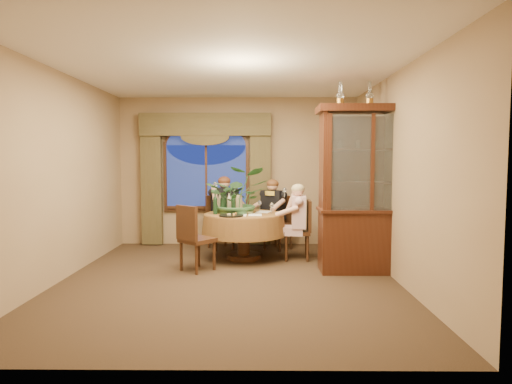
{
  "coord_description": "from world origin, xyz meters",
  "views": [
    {
      "loc": [
        0.42,
        -5.68,
        1.62
      ],
      "look_at": [
        0.36,
        1.25,
        1.1
      ],
      "focal_mm": 30.0,
      "sensor_mm": 36.0,
      "label": 1
    }
  ],
  "objects_px": {
    "oil_lamp_right": "(399,94)",
    "chair_front_left": "(198,238)",
    "olive_bowl": "(249,212)",
    "wine_bottle_0": "(225,202)",
    "dining_table": "(244,236)",
    "oil_lamp_center": "(370,94)",
    "oil_lamp_left": "(340,94)",
    "wine_bottle_2": "(229,203)",
    "chair_right": "(297,230)",
    "centerpiece_plant": "(238,174)",
    "china_cabinet": "(368,190)",
    "wine_bottle_3": "(234,204)",
    "person_back": "(224,213)",
    "chair_back": "(221,223)",
    "wine_bottle_1": "(220,203)",
    "chair_back_right": "(278,223)",
    "stoneware_vase": "(238,204)",
    "person_scarf": "(273,214)",
    "person_pink": "(299,222)",
    "wine_bottle_5": "(222,204)",
    "wine_bottle_4": "(215,204)"
  },
  "relations": [
    {
      "from": "oil_lamp_right",
      "to": "chair_front_left",
      "type": "relative_size",
      "value": 0.35
    },
    {
      "from": "chair_right",
      "to": "wine_bottle_0",
      "type": "xyz_separation_m",
      "value": [
        -1.18,
        0.21,
        0.44
      ]
    },
    {
      "from": "chair_back",
      "to": "wine_bottle_1",
      "type": "distance_m",
      "value": 0.85
    },
    {
      "from": "china_cabinet",
      "to": "chair_back_right",
      "type": "distance_m",
      "value": 2.1
    },
    {
      "from": "chair_right",
      "to": "stoneware_vase",
      "type": "relative_size",
      "value": 3.31
    },
    {
      "from": "person_back",
      "to": "chair_back",
      "type": "bearing_deg",
      "value": -41.49
    },
    {
      "from": "chair_front_left",
      "to": "wine_bottle_1",
      "type": "height_order",
      "value": "wine_bottle_1"
    },
    {
      "from": "person_scarf",
      "to": "wine_bottle_5",
      "type": "height_order",
      "value": "person_scarf"
    },
    {
      "from": "wine_bottle_3",
      "to": "chair_back",
      "type": "bearing_deg",
      "value": 108.61
    },
    {
      "from": "dining_table",
      "to": "wine_bottle_3",
      "type": "bearing_deg",
      "value": -162.82
    },
    {
      "from": "olive_bowl",
      "to": "wine_bottle_4",
      "type": "height_order",
      "value": "wine_bottle_4"
    },
    {
      "from": "person_pink",
      "to": "centerpiece_plant",
      "type": "height_order",
      "value": "centerpiece_plant"
    },
    {
      "from": "olive_bowl",
      "to": "stoneware_vase",
      "type": "bearing_deg",
      "value": 135.0
    },
    {
      "from": "oil_lamp_center",
      "to": "olive_bowl",
      "type": "bearing_deg",
      "value": 157.14
    },
    {
      "from": "olive_bowl",
      "to": "wine_bottle_1",
      "type": "xyz_separation_m",
      "value": [
        -0.48,
        0.14,
        0.14
      ]
    },
    {
      "from": "wine_bottle_0",
      "to": "wine_bottle_2",
      "type": "distance_m",
      "value": 0.16
    },
    {
      "from": "wine_bottle_1",
      "to": "wine_bottle_2",
      "type": "relative_size",
      "value": 1.0
    },
    {
      "from": "chair_right",
      "to": "wine_bottle_2",
      "type": "bearing_deg",
      "value": 88.85
    },
    {
      "from": "china_cabinet",
      "to": "person_pink",
      "type": "xyz_separation_m",
      "value": [
        -0.92,
        0.71,
        -0.57
      ]
    },
    {
      "from": "stoneware_vase",
      "to": "oil_lamp_center",
      "type": "bearing_deg",
      "value": -25.43
    },
    {
      "from": "stoneware_vase",
      "to": "wine_bottle_3",
      "type": "relative_size",
      "value": 0.88
    },
    {
      "from": "oil_lamp_left",
      "to": "centerpiece_plant",
      "type": "bearing_deg",
      "value": 148.13
    },
    {
      "from": "wine_bottle_0",
      "to": "china_cabinet",
      "type": "bearing_deg",
      "value": -24.4
    },
    {
      "from": "wine_bottle_1",
      "to": "wine_bottle_4",
      "type": "relative_size",
      "value": 1.0
    },
    {
      "from": "person_back",
      "to": "wine_bottle_5",
      "type": "bearing_deg",
      "value": 66.83
    },
    {
      "from": "china_cabinet",
      "to": "wine_bottle_0",
      "type": "relative_size",
      "value": 7.23
    },
    {
      "from": "centerpiece_plant",
      "to": "wine_bottle_4",
      "type": "height_order",
      "value": "centerpiece_plant"
    },
    {
      "from": "person_scarf",
      "to": "wine_bottle_1",
      "type": "height_order",
      "value": "person_scarf"
    },
    {
      "from": "chair_right",
      "to": "oil_lamp_right",
      "type": "bearing_deg",
      "value": -116.28
    },
    {
      "from": "dining_table",
      "to": "oil_lamp_center",
      "type": "bearing_deg",
      "value": -23.62
    },
    {
      "from": "chair_back",
      "to": "person_back",
      "type": "relative_size",
      "value": 0.72
    },
    {
      "from": "oil_lamp_center",
      "to": "centerpiece_plant",
      "type": "height_order",
      "value": "oil_lamp_center"
    },
    {
      "from": "dining_table",
      "to": "oil_lamp_left",
      "type": "xyz_separation_m",
      "value": [
        1.4,
        -0.79,
        2.18
      ]
    },
    {
      "from": "chair_back",
      "to": "wine_bottle_2",
      "type": "height_order",
      "value": "wine_bottle_2"
    },
    {
      "from": "wine_bottle_3",
      "to": "chair_right",
      "type": "bearing_deg",
      "value": 0.63
    },
    {
      "from": "wine_bottle_2",
      "to": "centerpiece_plant",
      "type": "bearing_deg",
      "value": 35.3
    },
    {
      "from": "olive_bowl",
      "to": "wine_bottle_2",
      "type": "distance_m",
      "value": 0.37
    },
    {
      "from": "oil_lamp_left",
      "to": "wine_bottle_2",
      "type": "relative_size",
      "value": 1.03
    },
    {
      "from": "oil_lamp_right",
      "to": "wine_bottle_5",
      "type": "relative_size",
      "value": 1.03
    },
    {
      "from": "chair_back",
      "to": "wine_bottle_2",
      "type": "xyz_separation_m",
      "value": [
        0.21,
        -0.77,
        0.44
      ]
    },
    {
      "from": "oil_lamp_center",
      "to": "chair_front_left",
      "type": "bearing_deg",
      "value": 179.05
    },
    {
      "from": "person_scarf",
      "to": "wine_bottle_2",
      "type": "relative_size",
      "value": 3.88
    },
    {
      "from": "chair_back_right",
      "to": "wine_bottle_2",
      "type": "height_order",
      "value": "wine_bottle_2"
    },
    {
      "from": "wine_bottle_2",
      "to": "wine_bottle_5",
      "type": "distance_m",
      "value": 0.13
    },
    {
      "from": "person_back",
      "to": "wine_bottle_1",
      "type": "height_order",
      "value": "person_back"
    },
    {
      "from": "olive_bowl",
      "to": "wine_bottle_0",
      "type": "bearing_deg",
      "value": 149.39
    },
    {
      "from": "dining_table",
      "to": "wine_bottle_5",
      "type": "height_order",
      "value": "wine_bottle_5"
    },
    {
      "from": "olive_bowl",
      "to": "wine_bottle_3",
      "type": "xyz_separation_m",
      "value": [
        -0.25,
        0.01,
        0.14
      ]
    },
    {
      "from": "person_back",
      "to": "wine_bottle_5",
      "type": "relative_size",
      "value": 4.03
    },
    {
      "from": "dining_table",
      "to": "person_pink",
      "type": "height_order",
      "value": "person_pink"
    }
  ]
}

